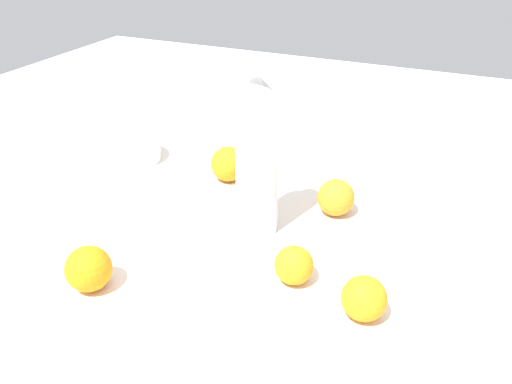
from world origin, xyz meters
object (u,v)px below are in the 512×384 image
at_px(orange_0, 294,265).
at_px(orange_2, 89,269).
at_px(water_bottle, 256,157).
at_px(ceramic_bowl, 130,150).
at_px(orange_4, 228,164).
at_px(orange_3, 364,298).
at_px(orange_1, 336,197).

xyz_separation_m(orange_0, orange_2, (-0.14, 0.29, 0.00)).
height_order(water_bottle, ceramic_bowl, water_bottle).
bearing_deg(orange_2, orange_0, -63.33).
bearing_deg(water_bottle, orange_4, -0.59).
xyz_separation_m(orange_2, orange_3, (0.11, -0.41, -0.00)).
relative_size(orange_4, ceramic_bowl, 0.54).
xyz_separation_m(water_bottle, orange_2, (-0.26, 0.17, -0.11)).
relative_size(orange_1, ceramic_bowl, 0.50).
bearing_deg(orange_3, orange_2, 104.88).
height_order(water_bottle, orange_2, water_bottle).
bearing_deg(orange_0, orange_1, -0.43).
bearing_deg(orange_1, orange_3, -155.71).
xyz_separation_m(orange_0, orange_4, (0.27, 0.25, 0.01)).
distance_m(orange_3, orange_4, 0.48).
bearing_deg(water_bottle, orange_1, -86.71).
bearing_deg(orange_3, orange_1, 24.29).
bearing_deg(water_bottle, orange_3, -163.33).
relative_size(water_bottle, orange_0, 4.97).
height_order(orange_3, orange_4, orange_4).
height_order(water_bottle, orange_3, water_bottle).
height_order(orange_0, orange_1, orange_1).
bearing_deg(ceramic_bowl, water_bottle, -111.48).
relative_size(orange_0, orange_1, 0.88).
bearing_deg(orange_4, orange_2, 175.17).
height_order(orange_1, orange_2, same).
relative_size(orange_0, orange_4, 0.82).
bearing_deg(orange_0, orange_3, -106.41).
distance_m(orange_0, orange_2, 0.32).
relative_size(orange_2, orange_4, 0.95).
relative_size(water_bottle, orange_3, 4.65).
height_order(orange_1, orange_3, orange_1).
bearing_deg(orange_0, orange_2, 116.67).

